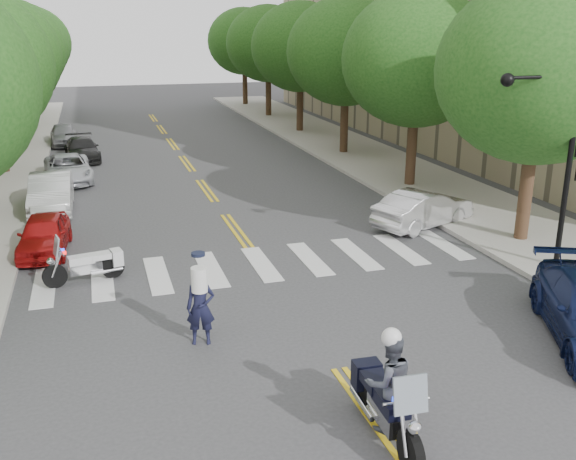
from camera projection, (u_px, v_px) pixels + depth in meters
name	position (u px, v px, depth m)	size (l,w,h in m)	color
ground	(339.00, 369.00, 13.50)	(140.00, 140.00, 0.00)	#38383A
sidewalk_right	(355.00, 152.00, 36.16)	(5.00, 60.00, 0.15)	#9E9991
tree_l_3	(8.00, 50.00, 36.72)	(6.40, 6.40, 8.45)	#382316
tree_l_4	(21.00, 46.00, 44.01)	(6.40, 6.40, 8.45)	#382316
tree_l_5	(30.00, 43.00, 51.30)	(6.40, 6.40, 8.45)	#382316
tree_r_0	(540.00, 71.00, 19.71)	(6.40, 6.40, 8.45)	#382316
tree_r_1	(417.00, 59.00, 27.00)	(6.40, 6.40, 8.45)	#382316
tree_r_2	(346.00, 52.00, 34.29)	(6.40, 6.40, 8.45)	#382316
tree_r_3	(300.00, 47.00, 41.58)	(6.40, 6.40, 8.45)	#382316
tree_r_4	(268.00, 44.00, 48.88)	(6.40, 6.40, 8.45)	#382316
tree_r_5	(244.00, 41.00, 56.17)	(6.40, 6.40, 8.45)	#382316
traffic_signal_pole	(557.00, 146.00, 17.69)	(2.82, 0.42, 6.00)	black
motorcycle_police	(387.00, 389.00, 11.01)	(0.90, 2.61, 2.13)	black
motorcycle_parked	(91.00, 264.00, 17.99)	(2.23, 0.83, 1.45)	black
officer_standing	(201.00, 307.00, 14.35)	(0.64, 0.42, 1.76)	black
convertible	(423.00, 209.00, 22.84)	(1.42, 4.06, 1.34)	silver
parked_car_a	(44.00, 234.00, 20.24)	(1.43, 3.56, 1.21)	#AB1212
parked_car_b	(51.00, 193.00, 24.76)	(1.53, 4.38, 1.44)	silver
parked_car_c	(68.00, 169.00, 29.49)	(2.03, 4.40, 1.22)	#B9BAC1
parked_car_d	(82.00, 149.00, 34.21)	(1.67, 4.12, 1.19)	black
parked_car_e	(64.00, 134.00, 38.47)	(1.53, 3.80, 1.30)	gray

